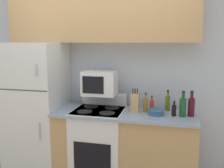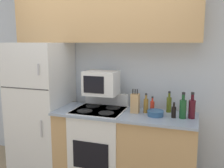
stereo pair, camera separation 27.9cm
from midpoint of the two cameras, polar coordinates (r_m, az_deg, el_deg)
wall_back at (r=3.53m, az=1.44°, el=1.30°), size 8.00×0.05×2.55m
lower_cabinets at (r=3.24m, az=5.31°, el=-14.45°), size 1.73×0.62×0.93m
refrigerator at (r=3.62m, az=-13.69°, el=-5.02°), size 0.73×0.73×1.78m
upper_cabinets at (r=3.32m, az=0.45°, el=15.41°), size 2.46×0.34×0.69m
stove at (r=3.30m, az=-0.38°, el=-13.51°), size 0.63×0.60×1.10m
microwave at (r=3.21m, az=-0.01°, el=0.21°), size 0.42×0.31×0.31m
knife_block at (r=3.06m, az=7.92°, el=-4.38°), size 0.10×0.09×0.29m
bowl at (r=2.99m, az=12.58°, el=-6.52°), size 0.20×0.20×0.07m
bottle_wine_red at (r=2.99m, az=20.39°, el=-5.23°), size 0.08×0.08×0.30m
bottle_hot_sauce at (r=3.10m, az=11.75°, el=-5.06°), size 0.05×0.05×0.20m
bottle_wine_green at (r=2.96m, az=18.54°, el=-5.30°), size 0.08×0.08×0.30m
bottle_olive_oil at (r=3.17m, az=15.38°, el=-4.45°), size 0.06×0.06×0.26m
bottle_soy_sauce at (r=2.96m, az=16.58°, el=-6.11°), size 0.05×0.05×0.18m
bottle_vinegar at (r=3.08m, az=10.34°, el=-4.80°), size 0.06×0.06×0.24m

